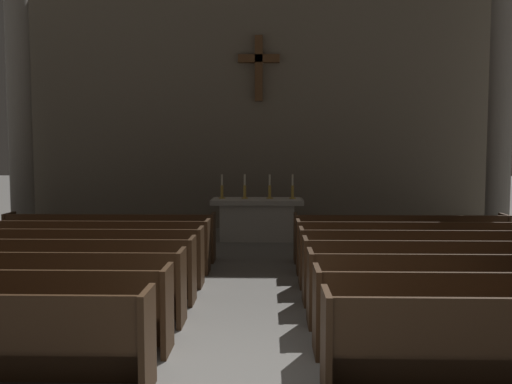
% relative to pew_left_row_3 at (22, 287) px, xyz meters
% --- Properties ---
extents(pew_left_row_3, '(4.09, 0.50, 0.95)m').
position_rel_pew_left_row_3_xyz_m(pew_left_row_3, '(0.00, 0.00, 0.00)').
color(pew_left_row_3, '#422B19').
rests_on(pew_left_row_3, ground).
extents(pew_left_row_4, '(4.09, 0.50, 0.95)m').
position_rel_pew_left_row_3_xyz_m(pew_left_row_4, '(0.00, 0.97, 0.00)').
color(pew_left_row_4, '#422B19').
rests_on(pew_left_row_4, ground).
extents(pew_left_row_5, '(4.09, 0.50, 0.95)m').
position_rel_pew_left_row_3_xyz_m(pew_left_row_5, '(0.00, 1.94, 0.00)').
color(pew_left_row_5, '#422B19').
rests_on(pew_left_row_5, ground).
extents(pew_left_row_6, '(4.09, 0.50, 0.95)m').
position_rel_pew_left_row_3_xyz_m(pew_left_row_6, '(0.00, 2.92, 0.00)').
color(pew_left_row_6, '#422B19').
rests_on(pew_left_row_6, ground).
extents(pew_left_row_7, '(4.09, 0.50, 0.95)m').
position_rel_pew_left_row_3_xyz_m(pew_left_row_7, '(0.00, 3.89, 0.00)').
color(pew_left_row_7, '#422B19').
rests_on(pew_left_row_7, ground).
extents(pew_right_row_2, '(4.09, 0.50, 0.95)m').
position_rel_pew_left_row_3_xyz_m(pew_right_row_2, '(5.64, -0.97, 0.00)').
color(pew_right_row_2, '#422B19').
rests_on(pew_right_row_2, ground).
extents(pew_right_row_3, '(4.09, 0.50, 0.95)m').
position_rel_pew_left_row_3_xyz_m(pew_right_row_3, '(5.64, 0.00, 0.00)').
color(pew_right_row_3, '#422B19').
rests_on(pew_right_row_3, ground).
extents(pew_right_row_4, '(4.09, 0.50, 0.95)m').
position_rel_pew_left_row_3_xyz_m(pew_right_row_4, '(5.64, 0.97, 0.00)').
color(pew_right_row_4, '#422B19').
rests_on(pew_right_row_4, ground).
extents(pew_right_row_5, '(4.09, 0.50, 0.95)m').
position_rel_pew_left_row_3_xyz_m(pew_right_row_5, '(5.64, 1.94, 0.00)').
color(pew_right_row_5, '#422B19').
rests_on(pew_right_row_5, ground).
extents(pew_right_row_6, '(4.09, 0.50, 0.95)m').
position_rel_pew_left_row_3_xyz_m(pew_right_row_6, '(5.64, 2.92, 0.00)').
color(pew_right_row_6, '#422B19').
rests_on(pew_right_row_6, ground).
extents(pew_right_row_7, '(4.09, 0.50, 0.95)m').
position_rel_pew_left_row_3_xyz_m(pew_right_row_7, '(5.64, 3.89, 0.00)').
color(pew_right_row_7, '#422B19').
rests_on(pew_right_row_7, ground).
extents(column_left_third, '(0.85, 0.85, 6.82)m').
position_rel_pew_left_row_3_xyz_m(column_left_third, '(-3.08, 6.87, 2.85)').
color(column_left_third, gray).
rests_on(column_left_third, ground).
extents(column_right_third, '(0.85, 0.85, 6.82)m').
position_rel_pew_left_row_3_xyz_m(column_right_third, '(8.72, 6.87, 2.85)').
color(column_right_third, gray).
rests_on(column_right_third, ground).
extents(altar, '(2.20, 0.90, 1.01)m').
position_rel_pew_left_row_3_xyz_m(altar, '(2.82, 6.47, 0.06)').
color(altar, '#BCB7AD').
rests_on(altar, ground).
extents(candlestick_outer_left, '(0.16, 0.16, 0.58)m').
position_rel_pew_left_row_3_xyz_m(candlestick_outer_left, '(1.97, 6.47, 0.71)').
color(candlestick_outer_left, '#B79338').
rests_on(candlestick_outer_left, altar).
extents(candlestick_inner_left, '(0.16, 0.16, 0.58)m').
position_rel_pew_left_row_3_xyz_m(candlestick_inner_left, '(2.52, 6.47, 0.71)').
color(candlestick_inner_left, '#B79338').
rests_on(candlestick_inner_left, altar).
extents(candlestick_inner_right, '(0.16, 0.16, 0.58)m').
position_rel_pew_left_row_3_xyz_m(candlestick_inner_right, '(3.12, 6.47, 0.71)').
color(candlestick_inner_right, '#B79338').
rests_on(candlestick_inner_right, altar).
extents(candlestick_outer_right, '(0.16, 0.16, 0.58)m').
position_rel_pew_left_row_3_xyz_m(candlestick_outer_right, '(3.67, 6.47, 0.71)').
color(candlestick_outer_right, '#B79338').
rests_on(candlestick_outer_right, altar).
extents(apse_with_cross, '(12.70, 0.46, 7.95)m').
position_rel_pew_left_row_3_xyz_m(apse_with_cross, '(2.82, 8.63, 3.50)').
color(apse_with_cross, '#706656').
rests_on(apse_with_cross, ground).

